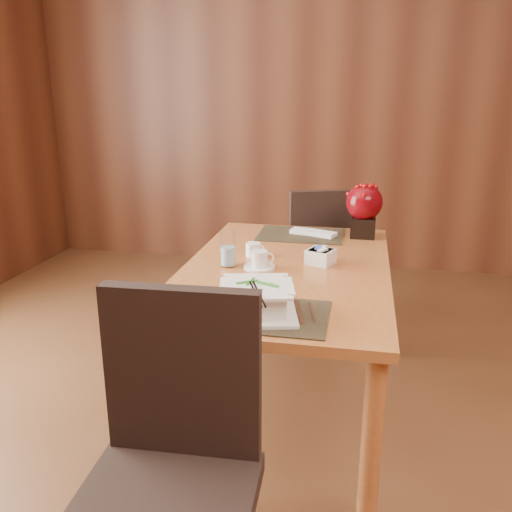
% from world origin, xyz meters
% --- Properties ---
extents(ground, '(6.00, 6.00, 0.00)m').
position_xyz_m(ground, '(0.00, 0.00, 0.00)').
color(ground, brown).
rests_on(ground, ground).
extents(back_wall, '(5.00, 0.02, 2.80)m').
position_xyz_m(back_wall, '(0.00, 3.00, 1.40)').
color(back_wall, '#5C2E1A').
rests_on(back_wall, ground).
extents(dining_table, '(0.90, 1.50, 0.75)m').
position_xyz_m(dining_table, '(0.00, 0.60, 0.65)').
color(dining_table, '#B46732').
rests_on(dining_table, ground).
extents(placemat_near, '(0.45, 0.33, 0.01)m').
position_xyz_m(placemat_near, '(0.00, 0.05, 0.75)').
color(placemat_near, black).
rests_on(placemat_near, dining_table).
extents(placemat_far, '(0.45, 0.33, 0.01)m').
position_xyz_m(placemat_far, '(0.00, 1.15, 0.75)').
color(placemat_far, black).
rests_on(placemat_far, dining_table).
extents(soup_setting, '(0.33, 0.33, 0.11)m').
position_xyz_m(soup_setting, '(-0.02, 0.05, 0.80)').
color(soup_setting, white).
rests_on(soup_setting, dining_table).
extents(coffee_cup, '(0.14, 0.14, 0.08)m').
position_xyz_m(coffee_cup, '(-0.11, 0.56, 0.78)').
color(coffee_cup, white).
rests_on(coffee_cup, dining_table).
extents(water_glass, '(0.09, 0.09, 0.16)m').
position_xyz_m(water_glass, '(-0.25, 0.56, 0.83)').
color(water_glass, silver).
rests_on(water_glass, dining_table).
extents(creamer_jug, '(0.11, 0.11, 0.06)m').
position_xyz_m(creamer_jug, '(-0.17, 0.73, 0.78)').
color(creamer_jug, white).
rests_on(creamer_jug, dining_table).
extents(sugar_caddy, '(0.14, 0.14, 0.07)m').
position_xyz_m(sugar_caddy, '(0.14, 0.67, 0.78)').
color(sugar_caddy, white).
rests_on(sugar_caddy, dining_table).
extents(berry_decor, '(0.19, 0.19, 0.28)m').
position_xyz_m(berry_decor, '(0.33, 1.18, 0.91)').
color(berry_decor, black).
rests_on(berry_decor, dining_table).
extents(napkins_far, '(0.26, 0.16, 0.02)m').
position_xyz_m(napkins_far, '(0.07, 1.15, 0.77)').
color(napkins_far, white).
rests_on(napkins_far, dining_table).
extents(bread_plate, '(0.15, 0.15, 0.01)m').
position_xyz_m(bread_plate, '(-0.30, 0.09, 0.75)').
color(bread_plate, white).
rests_on(bread_plate, dining_table).
extents(near_chair, '(0.48, 0.49, 1.00)m').
position_xyz_m(near_chair, '(-0.15, -0.50, 0.56)').
color(near_chair, black).
rests_on(near_chair, ground).
extents(far_chair, '(0.56, 0.56, 0.94)m').
position_xyz_m(far_chair, '(0.07, 1.55, 0.53)').
color(far_chair, black).
rests_on(far_chair, ground).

